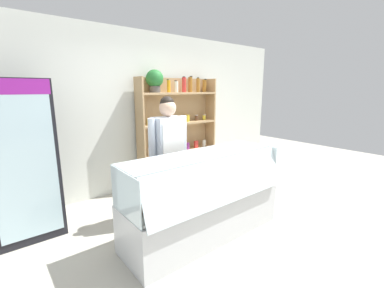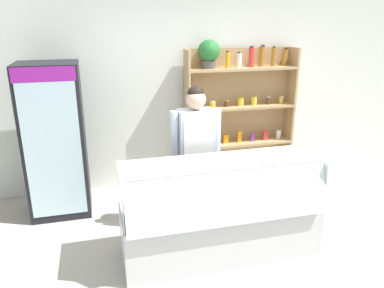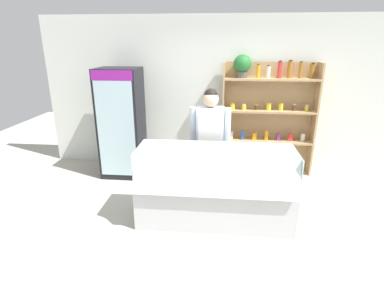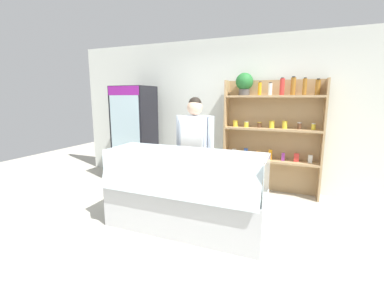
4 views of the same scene
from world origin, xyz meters
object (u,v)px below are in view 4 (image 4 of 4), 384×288
Objects in this scene: deli_display_case at (184,205)px; shop_clerk at (195,145)px; drinks_fridge at (135,135)px; shelving_unit at (268,125)px.

deli_display_case is 1.19× the size of shop_clerk.
deli_display_case is at bearing -39.71° from drinks_fridge.
shop_clerk is (1.54, -0.76, 0.05)m from drinks_fridge.
shelving_unit reaches higher than shop_clerk.
shop_clerk is at bearing 98.56° from deli_display_case.
drinks_fridge is at bearing -170.98° from shelving_unit.
shelving_unit is 1.47m from shop_clerk.
deli_display_case is at bearing -114.80° from shelving_unit.
drinks_fridge is 0.94× the size of deli_display_case.
drinks_fridge is 1.12× the size of shop_clerk.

